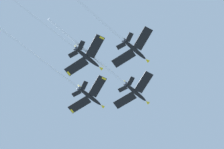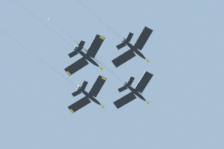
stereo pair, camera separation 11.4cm
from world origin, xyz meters
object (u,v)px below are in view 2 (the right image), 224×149
Objects in this scene: jet_right_wing at (113,31)px; jet_slot at (74,47)px; jet_left_wing at (68,80)px; jet_lead at (116,76)px.

jet_right_wing reaches higher than jet_slot.
jet_left_wing is at bearing -85.79° from jet_slot.
jet_lead is at bearing 168.62° from jet_left_wing.
jet_lead is 20.55m from jet_slot.
jet_left_wing reaches higher than jet_slot.
jet_lead is 0.93× the size of jet_left_wing.
jet_left_wing is 1.20× the size of jet_slot.
jet_right_wing is 15.56m from jet_slot.
jet_lead reaches higher than jet_slot.
jet_right_wing is at bearing 123.36° from jet_left_wing.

